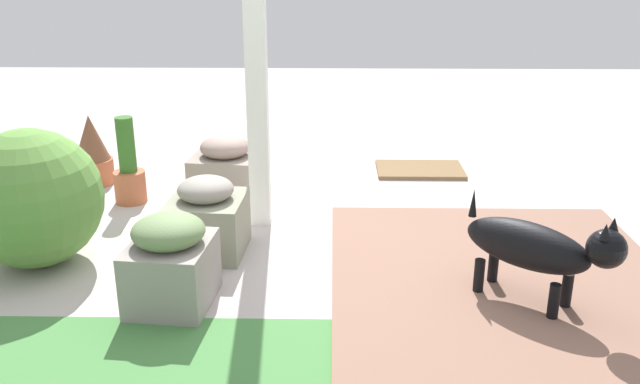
{
  "coord_description": "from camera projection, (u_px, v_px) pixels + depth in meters",
  "views": [
    {
      "loc": [
        -0.09,
        3.81,
        1.67
      ],
      "look_at": [
        -0.01,
        -0.01,
        0.28
      ],
      "focal_mm": 37.99,
      "sensor_mm": 36.0,
      "label": 1
    }
  ],
  "objects": [
    {
      "name": "stone_planter_far",
      "position": [
        171.0,
        262.0,
        3.29
      ],
      "size": [
        0.42,
        0.48,
        0.47
      ],
      "color": "gray",
      "rests_on": "ground"
    },
    {
      "name": "dog",
      "position": [
        537.0,
        247.0,
        3.24
      ],
      "size": [
        0.68,
        0.62,
        0.54
      ],
      "color": "black",
      "rests_on": "ground"
    },
    {
      "name": "round_shrub",
      "position": [
        31.0,
        198.0,
        3.67
      ],
      "size": [
        0.77,
        0.77,
        0.77
      ],
      "primitive_type": "sphere",
      "color": "#598B3B",
      "rests_on": "ground"
    },
    {
      "name": "brick_path",
      "position": [
        510.0,
        297.0,
        3.41
      ],
      "size": [
        1.8,
        2.4,
        0.02
      ],
      "primitive_type": "cube",
      "color": "#86604F",
      "rests_on": "ground"
    },
    {
      "name": "ground_plane",
      "position": [
        318.0,
        235.0,
        4.15
      ],
      "size": [
        12.0,
        12.0,
        0.0
      ],
      "primitive_type": "plane",
      "color": "#B5ABA6"
    },
    {
      "name": "stone_planter_mid",
      "position": [
        207.0,
        219.0,
        3.86
      ],
      "size": [
        0.44,
        0.46,
        0.46
      ],
      "color": "gray",
      "rests_on": "ground"
    },
    {
      "name": "porch_pillar",
      "position": [
        256.0,
        62.0,
        4.01
      ],
      "size": [
        0.12,
        0.12,
        2.05
      ],
      "primitive_type": "cube",
      "color": "white",
      "rests_on": "ground"
    },
    {
      "name": "terracotta_pot_spiky",
      "position": [
        92.0,
        151.0,
        4.98
      ],
      "size": [
        0.28,
        0.28,
        0.52
      ],
      "color": "#AE5938",
      "rests_on": "ground"
    },
    {
      "name": "doormat",
      "position": [
        420.0,
        170.0,
        5.32
      ],
      "size": [
        0.68,
        0.43,
        0.03
      ],
      "primitive_type": "cube",
      "rotation": [
        0.0,
        0.0,
        -0.0
      ],
      "color": "brown",
      "rests_on": "ground"
    },
    {
      "name": "terracotta_pot_tall",
      "position": [
        129.0,
        173.0,
        4.62
      ],
      "size": [
        0.21,
        0.21,
        0.6
      ],
      "color": "#AE5A3A",
      "rests_on": "ground"
    },
    {
      "name": "stone_planter_nearest",
      "position": [
        226.0,
        167.0,
        4.8
      ],
      "size": [
        0.5,
        0.47,
        0.42
      ],
      "color": "gray",
      "rests_on": "ground"
    }
  ]
}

